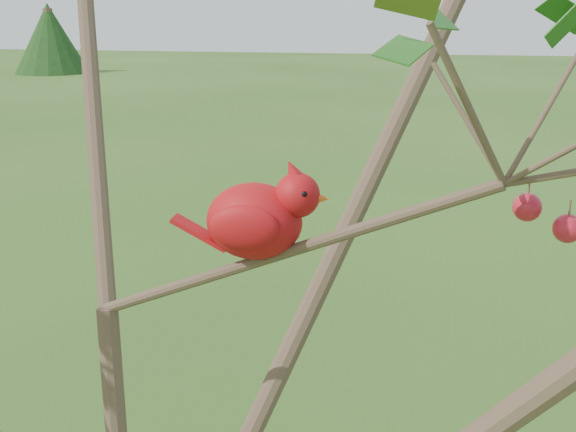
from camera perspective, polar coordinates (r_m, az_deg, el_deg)
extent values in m
sphere|color=#B61929|center=(1.05, 21.22, -0.93)|extent=(0.04, 0.04, 0.04)
sphere|color=#B61929|center=(1.05, 18.37, 0.66)|extent=(0.04, 0.04, 0.04)
ellipsoid|color=#A30D0F|center=(1.06, -2.68, -0.41)|extent=(0.15, 0.12, 0.11)
sphere|color=#A30D0F|center=(1.04, 0.75, 1.65)|extent=(0.07, 0.07, 0.07)
cone|color=#A30D0F|center=(1.03, 0.45, 3.44)|extent=(0.05, 0.04, 0.05)
cone|color=#D85914|center=(1.03, 2.55, 1.40)|extent=(0.03, 0.03, 0.02)
ellipsoid|color=black|center=(1.04, 1.95, 1.37)|extent=(0.02, 0.04, 0.03)
cube|color=#A30D0F|center=(1.08, -6.93, -1.33)|extent=(0.09, 0.04, 0.05)
ellipsoid|color=#A30D0F|center=(1.10, -2.51, 0.41)|extent=(0.10, 0.04, 0.07)
ellipsoid|color=#A30D0F|center=(1.02, -3.47, -0.91)|extent=(0.10, 0.04, 0.07)
cylinder|color=#483227|center=(29.88, -18.28, 13.00)|extent=(0.36, 0.36, 2.42)
cone|color=black|center=(29.87, -18.30, 13.19)|extent=(2.83, 2.83, 2.62)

